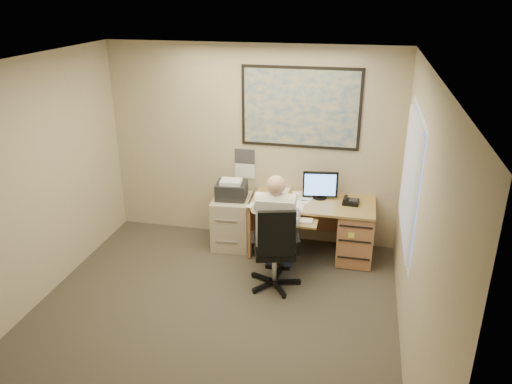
% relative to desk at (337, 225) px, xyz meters
% --- Properties ---
extents(room_shell, '(4.00, 4.50, 2.70)m').
position_rel_desk_xyz_m(room_shell, '(-1.23, -1.90, 0.91)').
color(room_shell, '#37332B').
rests_on(room_shell, ground).
extents(desk, '(1.60, 0.97, 1.12)m').
position_rel_desk_xyz_m(desk, '(0.00, 0.00, 0.00)').
color(desk, '#A58346').
rests_on(desk, ground).
extents(world_map, '(1.56, 0.03, 1.06)m').
position_rel_desk_xyz_m(world_map, '(-0.58, 0.33, 1.46)').
color(world_map, '#1E4C93').
rests_on(world_map, room_shell).
extents(wall_calendar, '(0.28, 0.01, 0.42)m').
position_rel_desk_xyz_m(wall_calendar, '(-1.33, 0.34, 0.64)').
color(wall_calendar, white).
rests_on(wall_calendar, room_shell).
extents(window_blinds, '(0.06, 1.40, 1.30)m').
position_rel_desk_xyz_m(window_blinds, '(0.74, -1.10, 1.11)').
color(window_blinds, beige).
rests_on(window_blinds, room_shell).
extents(filing_cabinet, '(0.54, 0.63, 0.97)m').
position_rel_desk_xyz_m(filing_cabinet, '(-1.43, -0.01, -0.03)').
color(filing_cabinet, '#B7A793').
rests_on(filing_cabinet, ground).
extents(office_chair, '(0.78, 0.78, 1.08)m').
position_rel_desk_xyz_m(office_chair, '(-0.68, -0.96, -0.13)').
color(office_chair, black).
rests_on(office_chair, ground).
extents(person, '(0.64, 0.88, 1.40)m').
position_rel_desk_xyz_m(person, '(-0.67, -0.88, 0.26)').
color(person, silver).
rests_on(person, office_chair).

